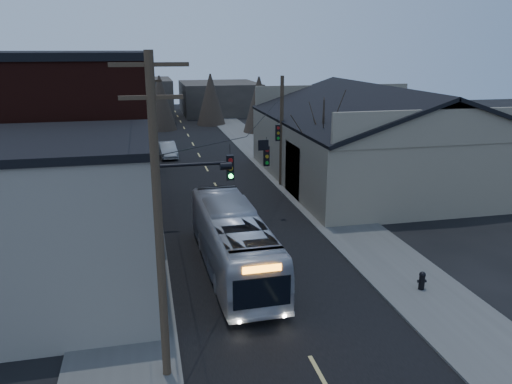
% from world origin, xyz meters
% --- Properties ---
extents(road_surface, '(9.00, 110.00, 0.02)m').
position_xyz_m(road_surface, '(0.00, 30.00, 0.01)').
color(road_surface, black).
rests_on(road_surface, ground).
extents(sidewalk_left, '(4.00, 110.00, 0.12)m').
position_xyz_m(sidewalk_left, '(-6.50, 30.00, 0.06)').
color(sidewalk_left, '#474744').
rests_on(sidewalk_left, ground).
extents(sidewalk_right, '(4.00, 110.00, 0.12)m').
position_xyz_m(sidewalk_right, '(6.50, 30.00, 0.06)').
color(sidewalk_right, '#474744').
rests_on(sidewalk_right, ground).
extents(building_clapboard, '(8.00, 8.00, 7.00)m').
position_xyz_m(building_clapboard, '(-9.00, 9.00, 3.50)').
color(building_clapboard, slate).
rests_on(building_clapboard, ground).
extents(building_brick, '(10.00, 12.00, 10.00)m').
position_xyz_m(building_brick, '(-10.00, 20.00, 5.00)').
color(building_brick, black).
rests_on(building_brick, ground).
extents(building_left_far, '(9.00, 14.00, 7.00)m').
position_xyz_m(building_left_far, '(-9.50, 36.00, 3.50)').
color(building_left_far, '#2F2A26').
rests_on(building_left_far, ground).
extents(warehouse, '(16.16, 20.60, 7.73)m').
position_xyz_m(warehouse, '(13.00, 25.00, 2.70)').
color(warehouse, '#7D705B').
rests_on(warehouse, ground).
extents(building_far_left, '(10.00, 12.00, 6.00)m').
position_xyz_m(building_far_left, '(-6.00, 65.00, 3.00)').
color(building_far_left, '#2F2A26').
rests_on(building_far_left, ground).
extents(building_far_right, '(12.00, 14.00, 5.00)m').
position_xyz_m(building_far_right, '(7.00, 70.00, 2.50)').
color(building_far_right, '#2F2A26').
rests_on(building_far_right, ground).
extents(bare_tree, '(0.40, 0.40, 7.20)m').
position_xyz_m(bare_tree, '(6.50, 20.00, 3.60)').
color(bare_tree, black).
rests_on(bare_tree, ground).
extents(utility_lines, '(11.24, 45.28, 10.50)m').
position_xyz_m(utility_lines, '(-3.11, 24.14, 4.95)').
color(utility_lines, '#382B1E').
rests_on(utility_lines, ground).
extents(bus, '(2.86, 11.22, 3.11)m').
position_xyz_m(bus, '(-1.38, 10.56, 1.55)').
color(bus, '#AFB2BB').
rests_on(bus, ground).
extents(parked_car, '(1.87, 4.57, 1.47)m').
position_xyz_m(parked_car, '(-3.12, 37.72, 0.74)').
color(parked_car, '#9FA3A7').
rests_on(parked_car, ground).
extents(fire_hydrant, '(0.40, 0.29, 0.85)m').
position_xyz_m(fire_hydrant, '(6.44, 6.56, 0.57)').
color(fire_hydrant, black).
rests_on(fire_hydrant, sidewalk_right).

